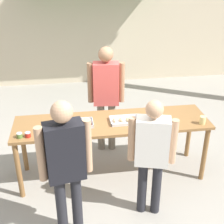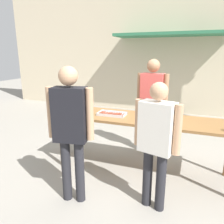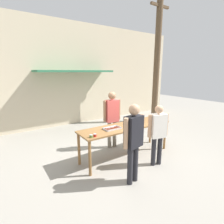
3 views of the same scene
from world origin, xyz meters
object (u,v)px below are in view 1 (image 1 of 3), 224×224
person_customer_holding_hotdog (66,161)px  condiment_jar_mustard (20,135)px  food_tray_buns (124,120)px  person_customer_with_cup (152,150)px  person_server_behind_table (106,91)px  beer_cup (203,120)px  condiment_jar_ketchup (28,135)px  food_tray_sausages (76,124)px

person_customer_holding_hotdog → condiment_jar_mustard: bearing=-64.0°
condiment_jar_mustard → person_customer_holding_hotdog: person_customer_holding_hotdog is taller
food_tray_buns → person_customer_holding_hotdog: size_ratio=0.24×
food_tray_buns → person_customer_with_cup: bearing=-76.9°
person_server_behind_table → person_customer_holding_hotdog: 1.89m
beer_cup → person_customer_with_cup: person_customer_with_cup is taller
food_tray_buns → person_customer_holding_hotdog: person_customer_holding_hotdog is taller
condiment_jar_ketchup → food_tray_sausages: bearing=19.6°
condiment_jar_mustard → food_tray_buns: bearing=9.3°
food_tray_buns → person_server_behind_table: person_server_behind_table is taller
person_server_behind_table → condiment_jar_ketchup: bearing=-133.2°
food_tray_sausages → person_customer_holding_hotdog: person_customer_holding_hotdog is taller
food_tray_sausages → beer_cup: bearing=-7.3°
person_customer_holding_hotdog → person_customer_with_cup: 1.04m
condiment_jar_mustard → person_server_behind_table: (1.24, 0.97, 0.13)m
condiment_jar_mustard → beer_cup: bearing=0.1°
food_tray_buns → person_server_behind_table: (-0.16, 0.74, 0.15)m
food_tray_sausages → condiment_jar_ketchup: bearing=-160.4°
person_server_behind_table → person_customer_holding_hotdog: size_ratio=1.02×
person_customer_holding_hotdog → person_customer_with_cup: (1.01, 0.22, -0.11)m
person_customer_holding_hotdog → person_customer_with_cup: person_customer_holding_hotdog is taller
condiment_jar_mustard → person_server_behind_table: 1.58m
condiment_jar_ketchup → person_customer_holding_hotdog: person_customer_holding_hotdog is taller
beer_cup → person_customer_holding_hotdog: 2.04m
condiment_jar_mustard → person_customer_with_cup: size_ratio=0.05×
condiment_jar_mustard → food_tray_sausages: bearing=17.2°
person_server_behind_table → person_customer_with_cup: bearing=-71.0°
food_tray_sausages → food_tray_buns: bearing=0.2°
person_server_behind_table → person_customer_holding_hotdog: (-0.66, -1.76, -0.03)m
beer_cup → person_customer_holding_hotdog: size_ratio=0.07×
beer_cup → person_customer_holding_hotdog: bearing=-157.0°
beer_cup → person_server_behind_table: (-1.21, 0.97, 0.11)m
food_tray_sausages → person_server_behind_table: bearing=55.6°
beer_cup → person_customer_with_cup: 1.04m
condiment_jar_ketchup → person_customer_with_cup: person_customer_with_cup is taller
condiment_jar_mustard → person_customer_with_cup: person_customer_with_cup is taller
condiment_jar_mustard → person_customer_holding_hotdog: 0.99m
food_tray_buns → person_customer_with_cup: person_customer_with_cup is taller
person_customer_holding_hotdog → person_customer_with_cup: bearing=-177.7°
food_tray_sausages → person_customer_holding_hotdog: (-0.15, -1.02, 0.12)m
food_tray_buns → condiment_jar_ketchup: condiment_jar_ketchup is taller
condiment_jar_ketchup → person_customer_with_cup: size_ratio=0.05×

